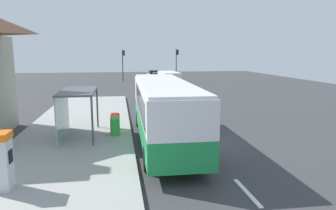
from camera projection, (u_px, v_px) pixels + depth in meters
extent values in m
cube|color=#38383A|center=(160.00, 102.00, 29.93)|extent=(56.00, 92.00, 0.04)
cube|color=#999993|center=(75.00, 136.00, 17.23)|extent=(6.20, 30.00, 0.18)
cube|color=silver|center=(247.00, 192.00, 10.49)|extent=(0.16, 2.20, 0.01)
cube|color=silver|center=(206.00, 148.00, 15.36)|extent=(0.16, 2.20, 0.01)
cube|color=silver|center=(185.00, 125.00, 20.23)|extent=(0.16, 2.20, 0.01)
cube|color=silver|center=(172.00, 111.00, 25.10)|extent=(0.16, 2.20, 0.01)
cube|color=silver|center=(163.00, 101.00, 29.96)|extent=(0.16, 2.20, 0.01)
cube|color=silver|center=(157.00, 94.00, 34.83)|extent=(0.16, 2.20, 0.01)
cube|color=silver|center=(152.00, 89.00, 39.70)|extent=(0.16, 2.20, 0.01)
cube|color=silver|center=(148.00, 85.00, 44.57)|extent=(0.16, 2.20, 0.01)
cube|color=#1E8C47|center=(164.00, 123.00, 15.99)|extent=(2.73, 11.05, 1.15)
cube|color=silver|center=(164.00, 98.00, 15.77)|extent=(2.73, 11.05, 1.45)
cube|color=silver|center=(164.00, 83.00, 15.64)|extent=(2.60, 10.83, 0.12)
cube|color=black|center=(154.00, 88.00, 21.11)|extent=(2.30, 0.17, 1.22)
cube|color=black|center=(140.00, 102.00, 15.13)|extent=(0.26, 8.58, 1.10)
cylinder|color=black|center=(139.00, 119.00, 19.74)|extent=(0.30, 1.01, 1.00)
cylinder|color=black|center=(174.00, 118.00, 20.05)|extent=(0.30, 1.01, 1.00)
cylinder|color=black|center=(147.00, 159.00, 12.32)|extent=(0.30, 1.01, 1.00)
cylinder|color=black|center=(203.00, 156.00, 12.63)|extent=(0.30, 1.01, 1.00)
cube|color=white|center=(169.00, 80.00, 38.17)|extent=(2.19, 5.27, 1.96)
cube|color=black|center=(169.00, 77.00, 38.11)|extent=(2.15, 3.19, 0.44)
cylinder|color=black|center=(180.00, 90.00, 36.57)|extent=(0.24, 0.69, 0.68)
cylinder|color=black|center=(165.00, 90.00, 36.23)|extent=(0.24, 0.69, 0.68)
cylinder|color=black|center=(173.00, 86.00, 40.44)|extent=(0.24, 0.69, 0.68)
cylinder|color=black|center=(159.00, 86.00, 40.09)|extent=(0.24, 0.69, 0.68)
cube|color=navy|center=(158.00, 78.00, 49.24)|extent=(1.89, 4.44, 0.60)
cube|color=black|center=(158.00, 74.00, 48.95)|extent=(1.63, 2.41, 0.60)
cylinder|color=black|center=(152.00, 79.00, 50.60)|extent=(0.21, 0.64, 0.64)
cylinder|color=black|center=(162.00, 79.00, 50.89)|extent=(0.21, 0.64, 0.64)
cylinder|color=black|center=(154.00, 81.00, 47.69)|extent=(0.21, 0.64, 0.64)
cylinder|color=black|center=(165.00, 81.00, 47.98)|extent=(0.21, 0.64, 0.64)
cube|color=#B7B7BC|center=(154.00, 75.00, 55.46)|extent=(1.94, 4.46, 0.60)
cube|color=black|center=(154.00, 72.00, 55.17)|extent=(1.66, 2.43, 0.60)
cylinder|color=black|center=(148.00, 76.00, 56.81)|extent=(0.22, 0.65, 0.64)
cylinder|color=black|center=(157.00, 76.00, 57.12)|extent=(0.22, 0.65, 0.64)
cylinder|color=black|center=(150.00, 78.00, 53.91)|extent=(0.22, 0.65, 0.64)
cylinder|color=black|center=(160.00, 78.00, 54.21)|extent=(0.22, 0.65, 0.64)
cube|color=silver|center=(1.00, 165.00, 10.21)|extent=(0.60, 0.70, 1.70)
cube|color=black|center=(11.00, 156.00, 10.21)|extent=(0.03, 0.36, 0.44)
cylinder|color=green|center=(115.00, 127.00, 17.01)|extent=(0.52, 0.52, 0.95)
cylinder|color=orange|center=(115.00, 124.00, 17.69)|extent=(0.52, 0.52, 0.95)
cylinder|color=red|center=(115.00, 121.00, 18.37)|extent=(0.52, 0.52, 0.95)
cylinder|color=#2D2D2D|center=(176.00, 65.00, 50.46)|extent=(0.14, 0.14, 5.17)
cube|color=black|center=(178.00, 52.00, 50.14)|extent=(0.24, 0.28, 0.84)
sphere|color=#360606|center=(178.00, 51.00, 50.11)|extent=(0.16, 0.16, 0.16)
sphere|color=#F2B20C|center=(178.00, 52.00, 50.16)|extent=(0.16, 0.16, 0.16)
sphere|color=black|center=(178.00, 54.00, 50.21)|extent=(0.16, 0.16, 0.16)
cylinder|color=#2D2D2D|center=(123.00, 66.00, 49.91)|extent=(0.14, 0.14, 5.07)
cube|color=black|center=(124.00, 53.00, 49.60)|extent=(0.24, 0.28, 0.84)
sphere|color=#360606|center=(125.00, 51.00, 49.57)|extent=(0.16, 0.16, 0.16)
sphere|color=#3C2C03|center=(125.00, 53.00, 49.62)|extent=(0.16, 0.16, 0.16)
sphere|color=green|center=(125.00, 55.00, 49.66)|extent=(0.16, 0.16, 0.16)
cube|color=#4C4C51|center=(78.00, 91.00, 16.50)|extent=(1.80, 4.00, 0.10)
cube|color=#8CA5B2|center=(62.00, 114.00, 16.57)|extent=(0.06, 3.80, 2.30)
cylinder|color=#4C4C51|center=(92.00, 121.00, 14.99)|extent=(0.10, 0.10, 2.44)
cylinder|color=#4C4C51|center=(97.00, 107.00, 18.69)|extent=(0.10, 0.10, 2.44)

